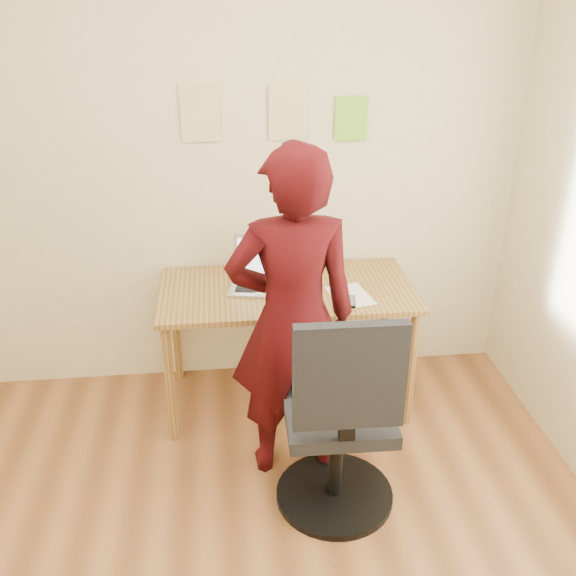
{
  "coord_description": "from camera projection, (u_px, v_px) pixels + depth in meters",
  "views": [
    {
      "loc": [
        0.01,
        -1.78,
        2.29
      ],
      "look_at": [
        0.32,
        0.95,
        0.95
      ],
      "focal_mm": 40.0,
      "sensor_mm": 36.0,
      "label": 1
    }
  ],
  "objects": [
    {
      "name": "room",
      "position": [
        220.0,
        310.0,
        2.0
      ],
      "size": [
        3.58,
        3.58,
        2.78
      ],
      "color": "brown",
      "rests_on": "ground"
    },
    {
      "name": "desk",
      "position": [
        287.0,
        302.0,
        3.58
      ],
      "size": [
        1.4,
        0.7,
        0.74
      ],
      "color": "olive",
      "rests_on": "ground"
    },
    {
      "name": "laptop",
      "position": [
        263.0,
        276.0,
        3.55
      ],
      "size": [
        0.4,
        0.37,
        0.25
      ],
      "rotation": [
        0.0,
        0.0,
        -0.19
      ],
      "color": "#ADADB4",
      "rests_on": "desk"
    },
    {
      "name": "paper_sheet",
      "position": [
        350.0,
        295.0,
        3.45
      ],
      "size": [
        0.25,
        0.31,
        0.0
      ],
      "primitive_type": "cube",
      "rotation": [
        0.0,
        0.0,
        0.21
      ],
      "color": "white",
      "rests_on": "desk"
    },
    {
      "name": "phone",
      "position": [
        349.0,
        302.0,
        3.38
      ],
      "size": [
        0.09,
        0.14,
        0.01
      ],
      "rotation": [
        0.0,
        0.0,
        -0.17
      ],
      "color": "black",
      "rests_on": "desk"
    },
    {
      "name": "wall_note_left",
      "position": [
        200.0,
        114.0,
        3.43
      ],
      "size": [
        0.21,
        0.0,
        0.3
      ],
      "primitive_type": "cube",
      "color": "#E2C387",
      "rests_on": "room"
    },
    {
      "name": "wall_note_mid",
      "position": [
        288.0,
        112.0,
        3.47
      ],
      "size": [
        0.21,
        0.0,
        0.3
      ],
      "primitive_type": "cube",
      "color": "#E2C387",
      "rests_on": "room"
    },
    {
      "name": "wall_note_right",
      "position": [
        351.0,
        119.0,
        3.53
      ],
      "size": [
        0.18,
        0.0,
        0.24
      ],
      "primitive_type": "cube",
      "color": "#7ED12F",
      "rests_on": "room"
    },
    {
      "name": "office_chair",
      "position": [
        340.0,
        429.0,
        2.86
      ],
      "size": [
        0.57,
        0.57,
        1.09
      ],
      "rotation": [
        0.0,
        0.0,
        -0.02
      ],
      "color": "black",
      "rests_on": "ground"
    },
    {
      "name": "person",
      "position": [
        292.0,
        319.0,
        3.0
      ],
      "size": [
        0.63,
        0.42,
        1.69
      ],
      "primitive_type": "imported",
      "rotation": [
        0.0,
        0.0,
        3.17
      ],
      "color": "#36070A",
      "rests_on": "ground"
    }
  ]
}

